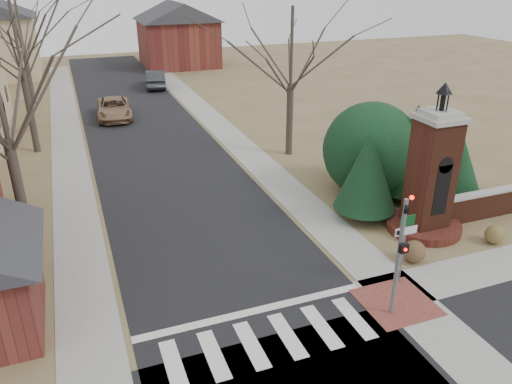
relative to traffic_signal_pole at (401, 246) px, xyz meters
name	(u,v)px	position (x,y,z in m)	size (l,w,h in m)	color
ground	(280,358)	(-4.30, -0.57, -2.59)	(120.00, 120.00, 0.00)	brown
main_street	(150,139)	(-4.30, 21.43, -2.58)	(8.00, 70.00, 0.01)	black
crosswalk_zone	(270,340)	(-4.30, 0.23, -2.58)	(8.00, 2.20, 0.02)	silver
stop_bar	(253,312)	(-4.30, 1.73, -2.58)	(8.00, 0.35, 0.02)	silver
sidewalk_right_main	(224,130)	(0.90, 21.43, -2.58)	(2.00, 60.00, 0.02)	gray
sidewalk_left	(68,148)	(-9.50, 21.43, -2.58)	(2.00, 60.00, 0.02)	gray
curb_apron	(396,302)	(0.50, 0.43, -2.57)	(2.40, 2.40, 0.02)	brown
traffic_signal_pole	(401,246)	(0.00, 0.00, 0.00)	(0.28, 0.41, 4.50)	slate
sign_post	(405,236)	(1.29, 1.41, -0.64)	(0.90, 0.07, 2.75)	slate
brick_gate_monument	(430,184)	(4.70, 4.42, -0.42)	(3.20, 3.20, 6.47)	#562919
brick_garden_wall	(505,200)	(9.20, 4.43, -1.93)	(7.50, 0.50, 1.30)	#562919
house_distant_right	(178,33)	(3.69, 47.42, 1.06)	(8.80, 8.80, 7.30)	brown
evergreen_near	(367,171)	(2.90, 6.43, -0.29)	(2.80, 2.80, 4.10)	#473D33
evergreen_mid	(413,147)	(6.20, 7.63, 0.01)	(3.40, 3.40, 4.70)	#473D33
evergreen_far	(459,162)	(8.20, 6.63, -0.69)	(2.40, 2.40, 3.30)	#473D33
evergreen_mass	(371,146)	(4.70, 8.93, -0.19)	(4.80, 4.80, 4.80)	black
bare_tree_1	(12,16)	(-11.30, 21.43, 5.44)	(8.40, 8.40, 11.64)	#473D33
bare_tree_2	(18,15)	(-11.80, 34.43, 4.44)	(7.35, 7.35, 10.19)	#473D33
bare_tree_3	(292,42)	(3.20, 15.43, 4.10)	(7.00, 7.00, 9.70)	#473D33
pickup_truck	(114,108)	(-5.90, 27.38, -1.84)	(2.47, 5.35, 1.49)	#987453
distant_car	(155,79)	(-1.04, 36.81, -1.76)	(1.74, 4.99, 1.64)	#2F3336
dry_shrub_left	(414,252)	(2.68, 2.43, -2.15)	(0.88, 0.88, 0.88)	brown
dry_shrub_right	(495,235)	(6.70, 2.43, -2.19)	(0.79, 0.79, 0.79)	brown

